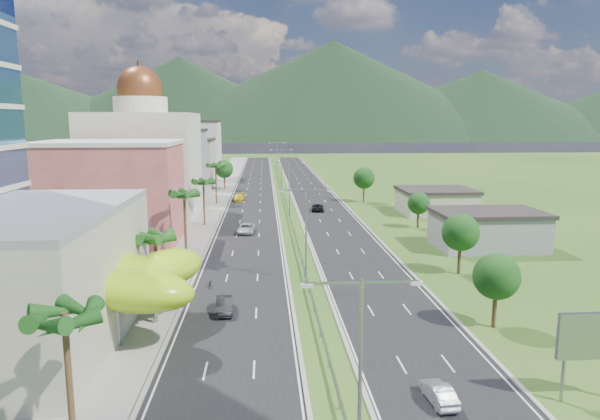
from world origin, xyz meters
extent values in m
plane|color=#2D5119|center=(0.00, 0.00, 0.00)|extent=(500.00, 500.00, 0.00)
cube|color=black|center=(-7.50, 90.00, 0.02)|extent=(11.00, 260.00, 0.04)
cube|color=black|center=(7.50, 90.00, 0.02)|extent=(11.00, 260.00, 0.04)
cube|color=gray|center=(-17.00, 90.00, 0.06)|extent=(7.00, 260.00, 0.12)
cube|color=gray|center=(0.00, 72.00, 0.62)|extent=(0.08, 216.00, 0.28)
cube|color=gray|center=(0.00, 174.00, 0.35)|extent=(0.10, 0.12, 0.70)
cylinder|color=gray|center=(0.00, -25.00, 5.50)|extent=(0.20, 0.20, 11.00)
cube|color=gray|center=(-1.44, -25.00, 10.80)|extent=(2.88, 0.12, 0.12)
cube|color=gray|center=(1.44, -25.00, 10.80)|extent=(2.88, 0.12, 0.12)
cube|color=silver|center=(-2.72, -25.00, 10.70)|extent=(0.60, 0.25, 0.18)
cube|color=silver|center=(2.72, -25.00, 10.70)|extent=(0.60, 0.25, 0.18)
cylinder|color=gray|center=(0.00, 10.00, 5.50)|extent=(0.20, 0.20, 11.00)
cube|color=gray|center=(-1.44, 10.00, 10.80)|extent=(2.88, 0.12, 0.12)
cube|color=gray|center=(1.44, 10.00, 10.80)|extent=(2.88, 0.12, 0.12)
cube|color=silver|center=(-2.72, 10.00, 10.70)|extent=(0.60, 0.25, 0.18)
cube|color=silver|center=(2.72, 10.00, 10.70)|extent=(0.60, 0.25, 0.18)
cylinder|color=gray|center=(0.00, 50.00, 5.50)|extent=(0.20, 0.20, 11.00)
cube|color=gray|center=(-1.44, 50.00, 10.80)|extent=(2.88, 0.12, 0.12)
cube|color=gray|center=(1.44, 50.00, 10.80)|extent=(2.88, 0.12, 0.12)
cube|color=silver|center=(-2.72, 50.00, 10.70)|extent=(0.60, 0.25, 0.18)
cube|color=silver|center=(2.72, 50.00, 10.70)|extent=(0.60, 0.25, 0.18)
cylinder|color=gray|center=(0.00, 95.00, 5.50)|extent=(0.20, 0.20, 11.00)
cube|color=gray|center=(-1.44, 95.00, 10.80)|extent=(2.88, 0.12, 0.12)
cube|color=gray|center=(1.44, 95.00, 10.80)|extent=(2.88, 0.12, 0.12)
cube|color=silver|center=(-2.72, 95.00, 10.70)|extent=(0.60, 0.25, 0.18)
cube|color=silver|center=(2.72, 95.00, 10.70)|extent=(0.60, 0.25, 0.18)
cylinder|color=gray|center=(0.00, 140.00, 5.50)|extent=(0.20, 0.20, 11.00)
cube|color=gray|center=(-1.44, 140.00, 10.80)|extent=(2.88, 0.12, 0.12)
cube|color=gray|center=(1.44, 140.00, 10.80)|extent=(2.88, 0.12, 0.12)
cube|color=silver|center=(-2.72, 140.00, 10.70)|extent=(0.60, 0.25, 0.18)
cube|color=silver|center=(2.72, 140.00, 10.70)|extent=(0.60, 0.25, 0.18)
cylinder|color=gray|center=(-24.00, -2.00, 2.00)|extent=(0.50, 0.50, 4.00)
cylinder|color=gray|center=(-17.00, -7.00, 2.00)|extent=(0.50, 0.50, 4.00)
cylinder|color=gray|center=(-21.00, -10.00, 2.00)|extent=(0.50, 0.50, 4.00)
cylinder|color=gray|center=(-15.00, -2.00, 2.00)|extent=(0.50, 0.50, 4.00)
cube|color=#B3494F|center=(-28.00, 32.00, 7.50)|extent=(20.00, 15.00, 15.00)
cube|color=beige|center=(-28.00, 55.00, 10.00)|extent=(20.00, 20.00, 20.00)
cylinder|color=beige|center=(-28.00, 55.00, 21.50)|extent=(10.00, 10.00, 3.00)
sphere|color=brown|center=(-28.00, 55.00, 24.50)|extent=(8.40, 8.40, 8.40)
cube|color=gray|center=(-27.00, 80.00, 8.00)|extent=(16.00, 15.00, 16.00)
cube|color=#A09983|center=(-27.00, 102.00, 6.50)|extent=(16.00, 15.00, 13.00)
cube|color=silver|center=(-27.00, 125.00, 9.00)|extent=(16.00, 15.00, 18.00)
cylinder|color=gray|center=(15.00, -18.00, 1.60)|extent=(0.24, 0.24, 3.20)
cube|color=#D85919|center=(17.00, -18.00, 4.60)|extent=(5.20, 0.35, 3.20)
cube|color=gray|center=(28.00, 25.00, 2.50)|extent=(15.00, 10.00, 5.00)
cube|color=#A09983|center=(30.00, 55.00, 2.20)|extent=(14.00, 12.00, 4.40)
cylinder|color=#47301C|center=(-15.50, -22.00, 4.25)|extent=(0.36, 0.36, 8.50)
cylinder|color=#47301C|center=(-15.50, 2.00, 3.75)|extent=(0.36, 0.36, 7.50)
cylinder|color=#47301C|center=(-15.50, 22.00, 4.50)|extent=(0.36, 0.36, 9.00)
cylinder|color=#47301C|center=(-15.50, 45.00, 4.00)|extent=(0.36, 0.36, 8.00)
cylinder|color=#47301C|center=(-15.50, 70.00, 4.40)|extent=(0.36, 0.36, 8.80)
cylinder|color=#47301C|center=(-15.50, 95.00, 2.45)|extent=(0.40, 0.40, 4.90)
sphere|color=#1B4B17|center=(-15.50, 95.00, 5.60)|extent=(4.90, 4.90, 4.90)
cylinder|color=#47301C|center=(16.00, -5.00, 2.10)|extent=(0.40, 0.40, 4.20)
sphere|color=#1B4B17|center=(16.00, -5.00, 4.80)|extent=(4.20, 4.20, 4.20)
cylinder|color=#47301C|center=(19.00, 12.00, 2.27)|extent=(0.40, 0.40, 4.55)
sphere|color=#1B4B17|center=(19.00, 12.00, 5.20)|extent=(4.55, 4.55, 4.55)
cylinder|color=#47301C|center=(22.00, 40.00, 1.92)|extent=(0.40, 0.40, 3.85)
sphere|color=#1B4B17|center=(22.00, 40.00, 4.40)|extent=(3.85, 3.85, 3.85)
cylinder|color=#47301C|center=(18.00, 70.00, 2.45)|extent=(0.40, 0.40, 4.90)
sphere|color=#1B4B17|center=(18.00, 70.00, 5.60)|extent=(4.90, 4.90, 4.90)
imported|color=black|center=(-8.77, 0.37, 0.78)|extent=(1.88, 4.59, 1.48)
imported|color=#B7B9BF|center=(-7.81, 37.75, 0.82)|extent=(3.10, 5.82, 1.56)
imported|color=gold|center=(-10.58, 74.20, 0.83)|extent=(2.55, 5.58, 1.58)
imported|color=#9B9CA2|center=(6.71, -17.59, 0.69)|extent=(1.72, 4.07, 1.31)
imported|color=black|center=(6.28, 58.96, 0.77)|extent=(2.92, 5.48, 1.46)
imported|color=black|center=(-10.95, 8.63, 0.61)|extent=(0.59, 1.79, 1.13)
camera|label=1|loc=(-4.74, -49.99, 18.67)|focal=32.00mm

